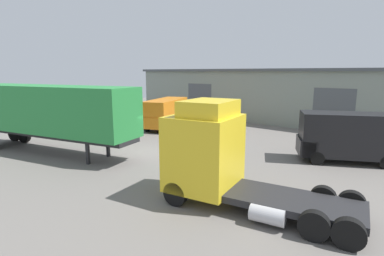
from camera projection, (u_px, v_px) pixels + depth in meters
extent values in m
plane|color=slate|center=(142.00, 153.00, 18.16)|extent=(60.00, 60.00, 0.00)
cube|color=gray|center=(272.00, 96.00, 30.67)|extent=(31.25, 6.63, 4.92)
cube|color=#474C51|center=(273.00, 70.00, 30.19)|extent=(31.75, 7.13, 0.25)
cube|color=#4C5156|center=(200.00, 100.00, 32.71)|extent=(3.20, 0.08, 3.60)
cube|color=#4C5156|center=(333.00, 111.00, 23.96)|extent=(3.20, 0.08, 3.60)
cube|color=yellow|center=(204.00, 152.00, 11.42)|extent=(2.83, 2.91, 2.81)
cube|color=yellow|center=(209.00, 108.00, 11.01)|extent=(2.04, 2.38, 0.60)
cube|color=black|center=(178.00, 134.00, 11.89)|extent=(0.47, 2.08, 1.01)
cube|color=#232326|center=(294.00, 202.00, 10.02)|extent=(4.68, 2.79, 0.24)
cylinder|color=#B2B2B7|center=(267.00, 215.00, 9.49)|extent=(1.19, 0.76, 0.56)
cylinder|color=black|center=(176.00, 193.00, 11.03)|extent=(0.95, 0.47, 0.91)
cylinder|color=black|center=(203.00, 176.00, 12.92)|extent=(0.95, 0.47, 0.91)
cylinder|color=black|center=(314.00, 226.00, 8.72)|extent=(0.95, 0.47, 0.91)
cylinder|color=black|center=(323.00, 199.00, 10.60)|extent=(0.95, 0.47, 0.91)
cylinder|color=black|center=(349.00, 234.00, 8.28)|extent=(0.95, 0.47, 0.91)
cylinder|color=black|center=(352.00, 204.00, 10.16)|extent=(0.95, 0.47, 0.91)
cube|color=#28843D|center=(49.00, 109.00, 17.81)|extent=(11.98, 5.47, 2.73)
cube|color=#232326|center=(51.00, 133.00, 18.09)|extent=(11.79, 4.75, 0.24)
cube|color=#232326|center=(108.00, 147.00, 17.38)|extent=(0.20, 0.20, 1.11)
cube|color=#232326|center=(88.00, 154.00, 15.96)|extent=(0.20, 0.20, 1.11)
cylinder|color=black|center=(24.00, 135.00, 20.90)|extent=(1.13, 0.57, 1.09)
cylinder|color=black|center=(15.00, 134.00, 21.32)|extent=(1.13, 0.57, 1.09)
cube|color=orange|center=(166.00, 112.00, 26.28)|extent=(4.04, 6.05, 2.15)
cube|color=orange|center=(154.00, 123.00, 24.05)|extent=(2.19, 1.60, 0.90)
cube|color=black|center=(156.00, 110.00, 24.23)|extent=(1.58, 0.72, 0.77)
cylinder|color=black|center=(166.00, 128.00, 24.30)|extent=(0.55, 0.78, 0.72)
cylinder|color=black|center=(147.00, 127.00, 24.81)|extent=(0.55, 0.78, 0.72)
cylinder|color=black|center=(183.00, 121.00, 28.15)|extent=(0.55, 0.78, 0.72)
cylinder|color=black|center=(166.00, 120.00, 28.66)|extent=(0.55, 0.78, 0.72)
cube|color=black|center=(349.00, 135.00, 16.14)|extent=(5.28, 4.07, 2.35)
cube|color=black|center=(306.00, 146.00, 16.73)|extent=(1.73, 2.19, 0.90)
cube|color=black|center=(316.00, 125.00, 16.42)|extent=(0.86, 1.52, 0.84)
cylinder|color=black|center=(317.00, 158.00, 15.90)|extent=(0.78, 0.60, 0.72)
cylinder|color=black|center=(312.00, 150.00, 17.53)|extent=(0.78, 0.60, 0.72)
cylinder|color=black|center=(374.00, 153.00, 16.82)|extent=(0.78, 0.60, 0.72)
cone|color=#665B4C|center=(121.00, 114.00, 30.22)|extent=(2.69, 2.69, 1.42)
cylinder|color=#33519E|center=(193.00, 166.00, 14.31)|extent=(0.58, 0.58, 0.88)
cube|color=black|center=(169.00, 161.00, 16.51)|extent=(0.40, 0.40, 0.04)
cone|color=orange|center=(169.00, 157.00, 16.47)|extent=(0.36, 0.36, 0.55)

